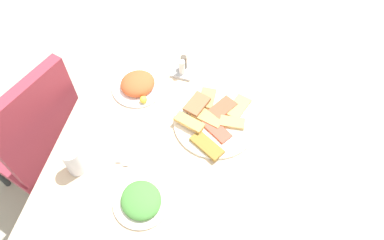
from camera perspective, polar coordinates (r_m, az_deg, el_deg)
name	(u,v)px	position (r m, az deg, el deg)	size (l,w,h in m)	color
ground_plane	(181,197)	(2.04, -1.77, -12.18)	(6.00, 6.00, 0.00)	#ABAD9C
dining_table	(177,136)	(1.47, -2.40, -2.55)	(1.10, 0.86, 0.72)	beige
dining_chair	(35,135)	(1.79, -23.78, -2.14)	(0.54, 0.54, 0.89)	#993041
pide_platter	(214,120)	(1.40, 3.58, -0.07)	(0.34, 0.33, 0.04)	white
salad_plate_greens	(138,85)	(1.51, -8.66, 5.61)	(0.22, 0.22, 0.07)	white
salad_plate_rice	(141,201)	(1.25, -8.13, -12.67)	(0.20, 0.20, 0.04)	white
soda_can	(74,160)	(1.32, -18.40, -6.16)	(0.07, 0.07, 0.12)	silver
paper_napkin	(126,144)	(1.37, -10.59, -3.84)	(0.14, 0.14, 0.00)	white
fork	(130,145)	(1.37, -9.90, -3.89)	(0.18, 0.02, 0.01)	silver
spoon	(121,143)	(1.38, -11.32, -3.61)	(0.17, 0.02, 0.01)	silver
condiment_caddy	(183,68)	(1.56, -1.46, 8.31)	(0.10, 0.10, 0.08)	#B2B2B7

